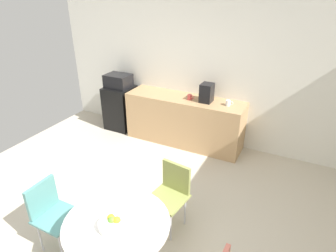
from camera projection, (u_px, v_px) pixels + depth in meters
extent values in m
plane|color=beige|center=(109.00, 247.00, 3.31)|extent=(6.00, 6.00, 0.00)
cube|color=white|center=(205.00, 73.00, 5.13)|extent=(6.00, 0.10, 2.60)
cube|color=tan|center=(184.00, 120.00, 5.32)|extent=(2.17, 0.60, 0.90)
cube|color=black|center=(120.00, 107.00, 5.90)|extent=(0.54, 0.54, 0.88)
cube|color=black|center=(118.00, 81.00, 5.64)|extent=(0.48, 0.38, 0.26)
cylinder|color=silver|center=(120.00, 249.00, 2.82)|extent=(0.08, 0.08, 0.71)
cylinder|color=white|center=(117.00, 223.00, 2.67)|extent=(1.00, 1.00, 0.03)
cylinder|color=silver|center=(171.00, 227.00, 3.31)|extent=(0.02, 0.02, 0.42)
cylinder|color=silver|center=(149.00, 215.00, 3.47)|extent=(0.02, 0.02, 0.42)
cylinder|color=silver|center=(185.00, 211.00, 3.54)|extent=(0.02, 0.02, 0.42)
cylinder|color=silver|center=(164.00, 201.00, 3.70)|extent=(0.02, 0.02, 0.42)
cube|color=#8C934C|center=(167.00, 199.00, 3.40)|extent=(0.48, 0.48, 0.03)
cube|color=#8C934C|center=(176.00, 177.00, 3.45)|extent=(0.38, 0.09, 0.38)
cylinder|color=silver|center=(82.00, 227.00, 3.30)|extent=(0.02, 0.02, 0.42)
cylinder|color=silver|center=(61.00, 248.00, 3.05)|extent=(0.02, 0.02, 0.42)
cylinder|color=silver|center=(61.00, 218.00, 3.43)|extent=(0.02, 0.02, 0.42)
cylinder|color=silver|center=(40.00, 237.00, 3.18)|extent=(0.02, 0.02, 0.42)
cube|color=teal|center=(58.00, 217.00, 3.14)|extent=(0.42, 0.42, 0.03)
cube|color=teal|center=(42.00, 197.00, 3.12)|extent=(0.04, 0.38, 0.38)
cylinder|color=silver|center=(113.00, 225.00, 2.59)|extent=(0.27, 0.27, 0.07)
sphere|color=yellow|center=(117.00, 220.00, 2.58)|extent=(0.07, 0.07, 0.07)
sphere|color=yellow|center=(111.00, 218.00, 2.61)|extent=(0.07, 0.07, 0.07)
sphere|color=#66B233|center=(112.00, 220.00, 2.59)|extent=(0.07, 0.07, 0.07)
cylinder|color=white|center=(228.00, 103.00, 4.77)|extent=(0.08, 0.08, 0.09)
torus|color=white|center=(232.00, 103.00, 4.75)|extent=(0.06, 0.01, 0.06)
cylinder|color=#D84C4C|center=(190.00, 97.00, 5.02)|extent=(0.08, 0.08, 0.09)
torus|color=#D84C4C|center=(193.00, 97.00, 4.99)|extent=(0.06, 0.01, 0.06)
cube|color=black|center=(207.00, 93.00, 4.88)|extent=(0.20, 0.24, 0.32)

